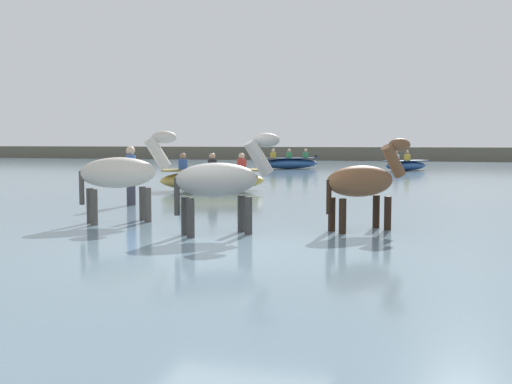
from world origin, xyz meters
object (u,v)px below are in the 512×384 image
object	(u,v)px
person_onlooker_left	(131,180)
horse_flank_pinto	(123,175)
horse_lead_grey	(221,183)
boat_mid_channel	(406,165)
boat_far_inshore	(212,179)
horse_trailing_bay	(364,184)
boat_mid_outer	(290,163)

from	to	relation	value
person_onlooker_left	horse_flank_pinto	bearing A→B (deg)	-65.07
horse_lead_grey	boat_mid_channel	size ratio (longest dim) A/B	0.70
boat_far_inshore	horse_trailing_bay	bearing A→B (deg)	-53.68
horse_lead_grey	boat_mid_channel	bearing A→B (deg)	85.69
horse_lead_grey	person_onlooker_left	size ratio (longest dim) A/B	1.15
horse_flank_pinto	boat_mid_channel	world-z (taller)	horse_flank_pinto
horse_flank_pinto	boat_mid_outer	world-z (taller)	horse_flank_pinto
horse_lead_grey	person_onlooker_left	xyz separation A→B (m)	(-3.42, 3.63, -0.24)
horse_lead_grey	boat_far_inshore	bearing A→B (deg)	111.09
horse_lead_grey	horse_trailing_bay	size ratio (longest dim) A/B	1.04
boat_far_inshore	boat_mid_channel	xyz separation A→B (m)	(4.84, 14.61, -0.06)
horse_lead_grey	boat_mid_channel	xyz separation A→B (m)	(1.71, 22.71, -0.54)
horse_lead_grey	horse_flank_pinto	size ratio (longest dim) A/B	0.97
horse_trailing_bay	boat_mid_outer	size ratio (longest dim) A/B	0.56
boat_far_inshore	boat_mid_channel	world-z (taller)	boat_far_inshore
person_onlooker_left	horse_trailing_bay	bearing A→B (deg)	-25.13
boat_mid_outer	boat_mid_channel	distance (m)	6.07
horse_lead_grey	horse_flank_pinto	world-z (taller)	horse_flank_pinto
horse_lead_grey	boat_mid_channel	distance (m)	22.78
boat_far_inshore	boat_mid_channel	size ratio (longest dim) A/B	1.19
horse_flank_pinto	horse_lead_grey	bearing A→B (deg)	-22.54
boat_mid_outer	horse_lead_grey	bearing A→B (deg)	-79.44
boat_mid_channel	horse_trailing_bay	bearing A→B (deg)	-89.09
horse_trailing_bay	person_onlooker_left	xyz separation A→B (m)	(-5.48, 2.57, -0.19)
horse_lead_grey	boat_far_inshore	xyz separation A→B (m)	(-3.12, 8.10, -0.48)
horse_trailing_bay	boat_mid_channel	xyz separation A→B (m)	(-0.34, 21.65, -0.49)
horse_flank_pinto	boat_far_inshore	distance (m)	7.29
horse_trailing_bay	boat_mid_channel	size ratio (longest dim) A/B	0.67
boat_far_inshore	person_onlooker_left	xyz separation A→B (m)	(-0.30, -4.48, 0.24)
horse_trailing_bay	boat_mid_outer	distance (m)	23.11
horse_flank_pinto	horse_trailing_bay	bearing A→B (deg)	2.21
horse_lead_grey	boat_far_inshore	distance (m)	8.70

